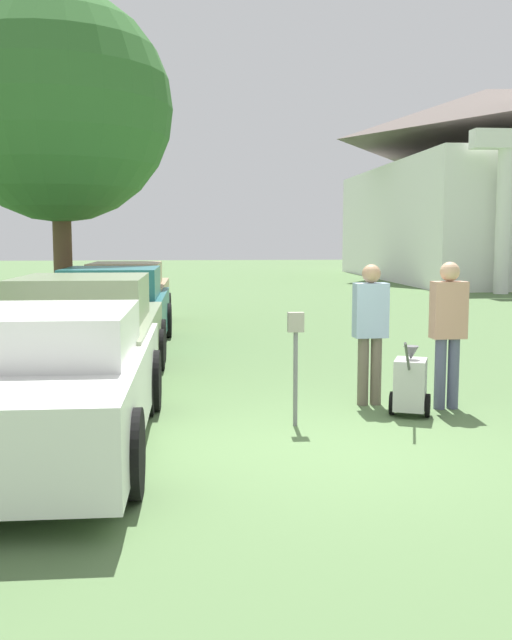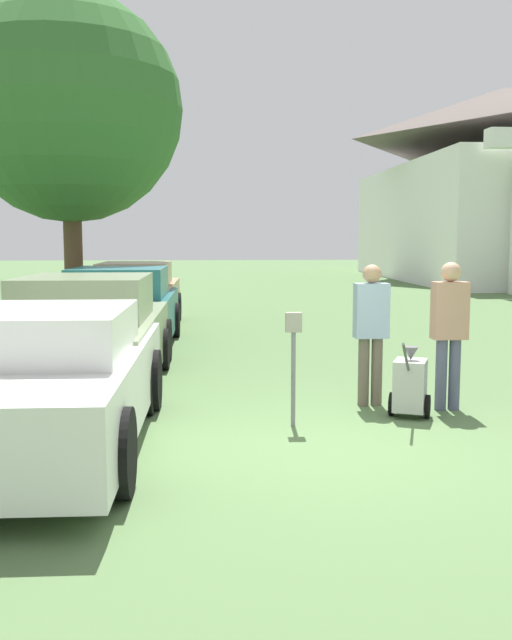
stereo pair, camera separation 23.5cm
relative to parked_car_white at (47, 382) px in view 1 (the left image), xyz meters
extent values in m
plane|color=#517042|center=(2.91, -0.22, -0.69)|extent=(120.00, 120.00, 0.00)
cube|color=silver|center=(0.00, 0.03, -0.10)|extent=(2.00, 4.83, 0.77)
cube|color=silver|center=(0.00, -0.16, 0.52)|extent=(1.74, 2.04, 0.46)
cylinder|color=black|center=(0.97, 1.51, -0.31)|extent=(0.19, 0.75, 0.75)
cylinder|color=black|center=(0.94, -1.47, -0.31)|extent=(0.19, 0.75, 0.75)
cube|color=gray|center=(0.00, 2.76, -0.08)|extent=(1.93, 4.77, 0.84)
cube|color=gray|center=(0.00, 2.57, 0.63)|extent=(1.67, 2.01, 0.58)
cylinder|color=black|center=(-0.90, 4.25, -0.35)|extent=(0.19, 0.67, 0.66)
cylinder|color=black|center=(0.94, 4.23, -0.35)|extent=(0.19, 0.67, 0.66)
cylinder|color=black|center=(0.90, 1.28, -0.35)|extent=(0.19, 0.67, 0.66)
cube|color=#23666B|center=(0.00, 6.53, -0.08)|extent=(1.99, 4.84, 0.81)
cube|color=#23666B|center=(0.00, 6.34, 0.60)|extent=(1.72, 2.04, 0.55)
cylinder|color=black|center=(-0.93, 8.04, -0.32)|extent=(0.19, 0.73, 0.73)
cylinder|color=black|center=(0.96, 8.02, -0.32)|extent=(0.19, 0.73, 0.73)
cylinder|color=black|center=(-0.96, 5.05, -0.32)|extent=(0.19, 0.73, 0.73)
cylinder|color=black|center=(0.93, 5.03, -0.32)|extent=(0.19, 0.73, 0.73)
cube|color=tan|center=(0.00, 9.58, -0.07)|extent=(1.82, 5.01, 0.85)
cube|color=tan|center=(0.00, 9.38, 0.61)|extent=(1.58, 2.11, 0.50)
cylinder|color=black|center=(-0.85, 11.14, -0.33)|extent=(0.19, 0.72, 0.72)
cylinder|color=black|center=(0.88, 11.12, -0.33)|extent=(0.19, 0.72, 0.72)
cylinder|color=black|center=(-0.88, 8.04, -0.33)|extent=(0.19, 0.72, 0.72)
cylinder|color=black|center=(0.85, 8.02, -0.33)|extent=(0.19, 0.72, 0.72)
cylinder|color=slate|center=(2.61, 0.64, -0.15)|extent=(0.05, 0.05, 1.07)
cube|color=gray|center=(2.61, 0.64, 0.50)|extent=(0.18, 0.09, 0.22)
cylinder|color=#665B4C|center=(3.78, 1.57, -0.25)|extent=(0.14, 0.14, 0.87)
cylinder|color=#665B4C|center=(3.61, 1.56, -0.25)|extent=(0.14, 0.14, 0.87)
cube|color=#99B2CC|center=(3.70, 1.57, 0.52)|extent=(0.43, 0.24, 0.69)
sphere|color=tan|center=(3.70, 1.57, 0.98)|extent=(0.23, 0.23, 0.23)
cylinder|color=#515670|center=(4.68, 1.27, -0.24)|extent=(0.14, 0.14, 0.89)
cylinder|color=#515670|center=(4.51, 1.26, -0.24)|extent=(0.14, 0.14, 0.89)
cube|color=tan|center=(4.60, 1.27, 0.55)|extent=(0.43, 0.23, 0.70)
sphere|color=tan|center=(4.60, 1.27, 1.02)|extent=(0.24, 0.24, 0.24)
cube|color=#B2B2AD|center=(4.04, 0.95, -0.30)|extent=(0.50, 0.54, 0.60)
cone|color=#59595B|center=(4.04, 0.95, 0.08)|extent=(0.18, 0.18, 0.16)
cylinder|color=#4C4C4C|center=(3.86, 0.52, 0.10)|extent=(0.26, 0.56, 0.43)
cylinder|color=black|center=(3.84, 1.04, -0.55)|extent=(0.15, 0.28, 0.28)
cylinder|color=black|center=(4.23, 0.87, -0.55)|extent=(0.15, 0.28, 0.28)
cube|color=white|center=(16.36, 28.13, 2.14)|extent=(10.52, 17.64, 5.65)
pyramid|color=#564C47|center=(16.36, 28.13, 7.51)|extent=(10.73, 17.99, 2.54)
cylinder|color=white|center=(13.21, 18.71, 2.00)|extent=(0.56, 0.56, 5.37)
cylinder|color=brown|center=(-1.55, 10.22, 0.75)|extent=(0.44, 0.44, 2.87)
sphere|color=#33662D|center=(-1.55, 10.22, 4.44)|extent=(5.31, 5.31, 5.31)
camera|label=1|loc=(1.41, -7.16, 1.44)|focal=40.00mm
camera|label=2|loc=(1.64, -7.18, 1.44)|focal=40.00mm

